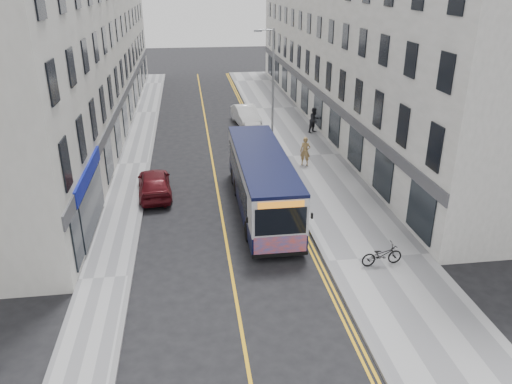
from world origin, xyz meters
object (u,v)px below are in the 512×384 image
object	(u,v)px
streetlamp	(272,86)
car_white	(246,115)
pedestrian_far	(314,120)
pedestrian_near	(305,151)
car_maroon	(154,183)
bicycle	(382,255)
city_bus	(262,180)

from	to	relation	value
streetlamp	car_white	size ratio (longest dim) A/B	1.76
streetlamp	pedestrian_far	size ratio (longest dim) A/B	4.21
car_white	pedestrian_near	bearing A→B (deg)	-83.16
car_maroon	bicycle	bearing A→B (deg)	132.69
streetlamp	pedestrian_near	size ratio (longest dim) A/B	4.47
bicycle	pedestrian_near	xyz separation A→B (m)	(-0.41, 12.02, 0.43)
streetlamp	city_bus	distance (m)	10.32
pedestrian_far	car_white	world-z (taller)	pedestrian_far
bicycle	city_bus	bearing A→B (deg)	28.14
city_bus	pedestrian_far	xyz separation A→B (m)	(5.93, 12.88, -0.57)
city_bus	car_maroon	bearing A→B (deg)	154.16
pedestrian_near	car_white	size ratio (longest dim) A/B	0.39
bicycle	car_maroon	xyz separation A→B (m)	(-9.50, 8.72, 0.15)
car_white	car_maroon	distance (m)	15.05
city_bus	car_maroon	world-z (taller)	city_bus
streetlamp	car_maroon	size ratio (longest dim) A/B	1.86
bicycle	pedestrian_near	world-z (taller)	pedestrian_near
streetlamp	car_white	xyz separation A→B (m)	(-0.97, 6.44, -3.63)
pedestrian_near	car_maroon	distance (m)	9.68
car_maroon	city_bus	bearing A→B (deg)	149.39
pedestrian_far	pedestrian_near	bearing A→B (deg)	-142.80
streetlamp	car_white	world-z (taller)	streetlamp
streetlamp	car_maroon	distance (m)	10.99
city_bus	pedestrian_near	distance (m)	6.99
pedestrian_far	car_white	xyz separation A→B (m)	(-4.80, 3.29, -0.32)
car_maroon	streetlamp	bearing A→B (deg)	-141.69
bicycle	car_maroon	size ratio (longest dim) A/B	0.41
streetlamp	pedestrian_near	world-z (taller)	streetlamp
bicycle	pedestrian_far	distance (m)	19.05
city_bus	pedestrian_far	bearing A→B (deg)	65.26
pedestrian_far	car_maroon	xyz separation A→B (m)	(-11.40, -10.23, -0.34)
streetlamp	pedestrian_far	world-z (taller)	streetlamp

